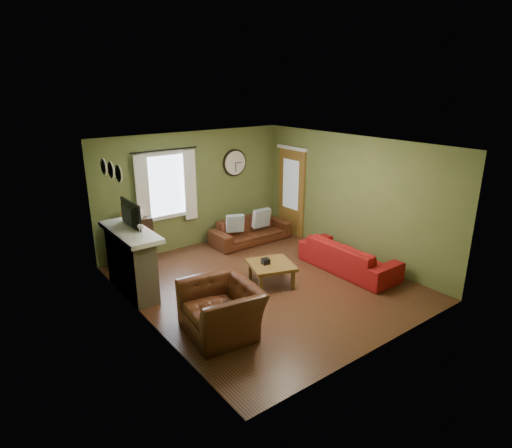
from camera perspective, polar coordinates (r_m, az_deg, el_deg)
floor at (r=8.14m, az=1.14°, el=-7.88°), size 4.60×5.20×0.00m
ceiling at (r=7.37m, az=1.27°, el=10.57°), size 4.60×5.20×0.00m
wall_left at (r=6.56m, az=-14.83°, el=-2.77°), size 0.00×5.20×2.60m
wall_right at (r=9.20m, az=12.57°, el=3.44°), size 0.00×5.20×2.60m
wall_back at (r=9.75m, az=-8.29°, el=4.53°), size 4.60×0.00×2.60m
wall_front at (r=5.96m, az=16.89°, el=-5.16°), size 4.60×0.00×2.60m
fireplace at (r=7.91m, az=-16.29°, el=-5.09°), size 0.40×1.40×1.10m
firebox at (r=8.07m, az=-14.87°, el=-6.43°), size 0.04×0.60×0.55m
mantel at (r=7.71m, az=-16.47°, el=-1.01°), size 0.58×1.60×0.08m
tv at (r=7.79m, az=-16.87°, el=0.80°), size 0.08×0.60×0.35m
tv_screen at (r=7.79m, az=-16.36°, el=1.30°), size 0.02×0.62×0.36m
medallion_left at (r=7.04m, az=-17.84°, el=6.44°), size 0.28×0.28×0.03m
medallion_mid at (r=7.36m, az=-18.77°, el=6.85°), size 0.28×0.28×0.03m
medallion_right at (r=7.69m, az=-19.63°, el=7.21°), size 0.28×0.28×0.03m
window_pane at (r=9.39m, az=-12.04°, el=5.03°), size 1.00×0.02×1.30m
curtain_rod at (r=9.16m, az=-12.08°, el=9.62°), size 0.03×0.03×1.50m
curtain_left at (r=9.10m, az=-14.87°, el=4.08°), size 0.28×0.04×1.55m
curtain_right at (r=9.55m, az=-8.77°, el=5.14°), size 0.28×0.04×1.55m
wall_clock at (r=10.17m, az=-2.81°, el=8.15°), size 0.64×0.06×0.64m
door at (r=10.49m, az=4.73°, el=4.23°), size 0.05×0.90×2.10m
bookshelf at (r=9.20m, az=-16.11°, el=-2.23°), size 0.80×0.34×0.95m
book at (r=9.18m, az=-17.48°, el=0.80°), size 0.24×0.28×0.02m
sofa_brown at (r=10.09m, az=-0.74°, el=-0.85°), size 1.93×0.75×0.56m
pillow_left at (r=9.73m, az=-2.81°, el=0.09°), size 0.42×0.26×0.40m
pillow_right at (r=10.11m, az=0.72°, el=0.80°), size 0.44×0.15×0.44m
sofa_red at (r=8.74m, az=12.22°, el=-4.23°), size 0.81×2.07×0.61m
armchair at (r=6.53m, az=-4.66°, el=-11.26°), size 1.15×1.28×0.75m
coffee_table at (r=8.03m, az=2.00°, el=-6.64°), size 0.98×0.98×0.41m
tissue_box at (r=7.93m, az=1.29°, el=-5.43°), size 0.15×0.15×0.10m
wine_glass_a at (r=7.22m, az=-14.99°, el=-0.95°), size 0.07×0.07×0.21m
wine_glass_b at (r=7.31m, az=-15.27°, el=-0.80°), size 0.07×0.07×0.20m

